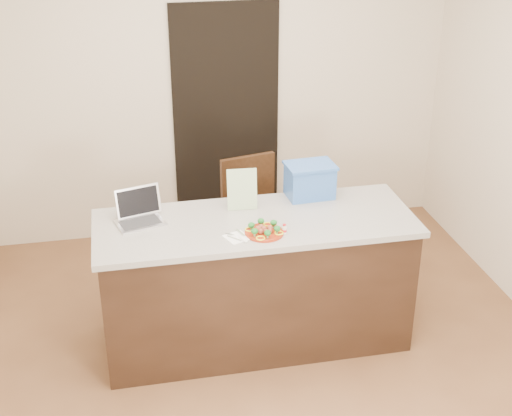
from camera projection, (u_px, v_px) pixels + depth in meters
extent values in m
plane|color=brown|center=(263.00, 360.00, 4.74)|extent=(4.00, 4.00, 0.00)
plane|color=beige|center=(213.00, 81.00, 5.91)|extent=(4.00, 0.00, 4.00)
plane|color=beige|center=(390.00, 403.00, 2.39)|extent=(4.00, 0.00, 4.00)
cube|color=black|center=(226.00, 121.00, 6.07)|extent=(0.90, 0.02, 2.00)
cube|color=black|center=(256.00, 284.00, 4.77)|extent=(2.00, 0.70, 0.88)
cube|color=beige|center=(256.00, 223.00, 4.57)|extent=(2.06, 0.76, 0.04)
cylinder|color=maroon|center=(264.00, 233.00, 4.39)|extent=(0.24, 0.24, 0.01)
torus|color=maroon|center=(264.00, 232.00, 4.39)|extent=(0.24, 0.24, 0.01)
sphere|color=brown|center=(264.00, 229.00, 4.38)|extent=(0.04, 0.04, 0.04)
sphere|color=brown|center=(261.00, 227.00, 4.40)|extent=(0.04, 0.04, 0.04)
sphere|color=brown|center=(259.00, 229.00, 4.38)|extent=(0.04, 0.04, 0.04)
sphere|color=brown|center=(261.00, 231.00, 4.36)|extent=(0.04, 0.04, 0.04)
sphere|color=brown|center=(265.00, 231.00, 4.35)|extent=(0.04, 0.04, 0.04)
sphere|color=brown|center=(269.00, 230.00, 4.37)|extent=(0.04, 0.04, 0.04)
sphere|color=brown|center=(269.00, 228.00, 4.39)|extent=(0.04, 0.04, 0.04)
ellipsoid|color=#15501D|center=(274.00, 223.00, 4.42)|extent=(0.04, 0.04, 0.04)
ellipsoid|color=#15501D|center=(261.00, 221.00, 4.45)|extent=(0.04, 0.04, 0.04)
ellipsoid|color=#15501D|center=(251.00, 225.00, 4.39)|extent=(0.04, 0.04, 0.04)
ellipsoid|color=#15501D|center=(255.00, 231.00, 4.32)|extent=(0.04, 0.04, 0.04)
ellipsoid|color=#15501D|center=(268.00, 233.00, 4.30)|extent=(0.04, 0.04, 0.04)
ellipsoid|color=#15501D|center=(277.00, 229.00, 4.35)|extent=(0.04, 0.04, 0.04)
torus|color=yellow|center=(268.00, 224.00, 4.47)|extent=(0.06, 0.06, 0.01)
torus|color=yellow|center=(249.00, 229.00, 4.41)|extent=(0.06, 0.06, 0.01)
torus|color=yellow|center=(261.00, 238.00, 4.30)|extent=(0.06, 0.06, 0.01)
torus|color=yellow|center=(279.00, 233.00, 4.37)|extent=(0.06, 0.06, 0.01)
cube|color=white|center=(237.00, 237.00, 4.35)|extent=(0.18, 0.18, 0.01)
cube|color=silver|center=(234.00, 238.00, 4.32)|extent=(0.08, 0.09, 0.00)
cube|color=silver|center=(233.00, 234.00, 4.37)|extent=(0.05, 0.05, 0.00)
cube|color=white|center=(243.00, 239.00, 4.31)|extent=(0.04, 0.08, 0.01)
cube|color=silver|center=(240.00, 232.00, 4.39)|extent=(0.05, 0.10, 0.00)
cylinder|color=beige|center=(284.00, 230.00, 4.39)|extent=(0.03, 0.03, 0.04)
cylinder|color=beige|center=(284.00, 226.00, 4.38)|extent=(0.02, 0.02, 0.01)
cylinder|color=red|center=(284.00, 225.00, 4.37)|extent=(0.02, 0.02, 0.01)
cylinder|color=red|center=(284.00, 230.00, 4.39)|extent=(0.03, 0.03, 0.02)
cube|color=silver|center=(140.00, 223.00, 4.51)|extent=(0.34, 0.27, 0.01)
cube|color=silver|center=(138.00, 201.00, 4.56)|extent=(0.29, 0.13, 0.19)
cube|color=black|center=(138.00, 201.00, 4.55)|extent=(0.27, 0.11, 0.16)
cube|color=#292A2C|center=(140.00, 222.00, 4.50)|extent=(0.28, 0.20, 0.00)
cube|color=silver|center=(242.00, 189.00, 4.65)|extent=(0.20, 0.05, 0.28)
cube|color=#305FB0|center=(310.00, 182.00, 4.84)|extent=(0.32, 0.24, 0.22)
cube|color=#305FB0|center=(310.00, 166.00, 4.79)|extent=(0.34, 0.26, 0.02)
cube|color=#371F10|center=(253.00, 229.00, 5.43)|extent=(0.52, 0.52, 0.04)
cube|color=#371F10|center=(248.00, 186.00, 5.49)|extent=(0.43, 0.14, 0.50)
cylinder|color=#371F10|center=(233.00, 270.00, 5.33)|extent=(0.04, 0.04, 0.47)
cylinder|color=#371F10|center=(282.00, 265.00, 5.40)|extent=(0.04, 0.04, 0.47)
cylinder|color=#371F10|center=(225.00, 247.00, 5.66)|extent=(0.04, 0.04, 0.47)
cylinder|color=#371F10|center=(271.00, 242.00, 5.73)|extent=(0.04, 0.04, 0.47)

